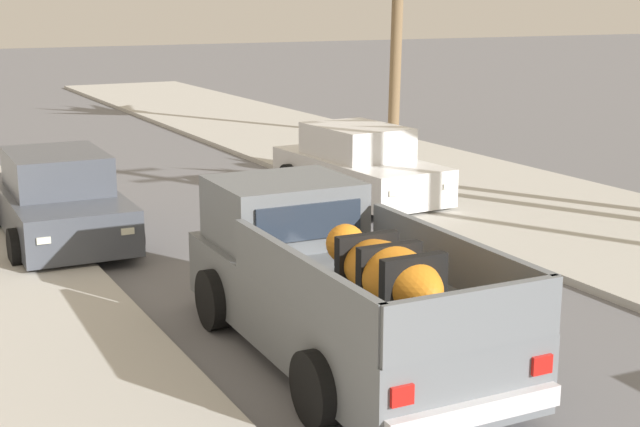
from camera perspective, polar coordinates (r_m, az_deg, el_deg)
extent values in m
cube|color=beige|center=(17.63, 14.35, 0.05)|extent=(5.37, 60.00, 0.12)
cube|color=silver|center=(13.40, -19.39, -4.54)|extent=(0.16, 60.00, 0.10)
cube|color=silver|center=(16.81, 11.07, -0.45)|extent=(0.16, 60.00, 0.10)
cube|color=slate|center=(10.25, 1.33, -5.99)|extent=(2.05, 5.15, 0.80)
cube|color=slate|center=(11.41, -2.36, 0.21)|extent=(1.76, 1.54, 0.80)
cube|color=#283342|center=(10.73, -0.71, -0.52)|extent=(1.38, 0.09, 0.44)
cube|color=#283342|center=(12.09, -3.81, 1.04)|extent=(1.46, 0.10, 0.48)
cube|color=slate|center=(8.92, -1.30, -4.37)|extent=(0.18, 3.30, 0.56)
cube|color=slate|center=(9.79, 8.42, -2.89)|extent=(0.18, 3.30, 0.56)
cube|color=slate|center=(8.01, 9.72, -6.67)|extent=(1.88, 0.15, 0.56)
cube|color=silver|center=(8.27, 9.86, -12.34)|extent=(1.83, 0.17, 0.20)
cylinder|color=black|center=(11.28, -6.73, -5.42)|extent=(0.28, 0.77, 0.76)
cylinder|color=black|center=(12.04, 2.11, -4.12)|extent=(0.28, 0.77, 0.76)
cylinder|color=black|center=(8.76, -0.16, -11.03)|extent=(0.28, 0.77, 0.76)
cylinder|color=black|center=(9.71, 10.41, -8.74)|extent=(0.28, 0.77, 0.76)
cube|color=red|center=(7.78, 5.25, -11.45)|extent=(0.22, 0.05, 0.18)
cube|color=red|center=(8.60, 13.92, -9.32)|extent=(0.22, 0.05, 0.18)
ellipsoid|color=orange|center=(9.15, 4.41, -3.81)|extent=(0.74, 1.72, 0.60)
sphere|color=orange|center=(9.93, 1.64, -1.92)|extent=(0.44, 0.44, 0.44)
cube|color=black|center=(8.77, 5.96, -4.62)|extent=(0.72, 0.14, 0.61)
cube|color=black|center=(9.15, 4.41, -3.81)|extent=(0.72, 0.14, 0.61)
cube|color=black|center=(9.54, 2.99, -3.07)|extent=(0.72, 0.14, 0.61)
cube|color=#474C56|center=(15.74, -16.17, 0.14)|extent=(1.87, 4.24, 0.72)
cube|color=#474C56|center=(15.71, -16.40, 2.63)|extent=(1.57, 2.14, 0.64)
cube|color=#283342|center=(14.77, -15.73, 1.94)|extent=(1.37, 0.12, 0.52)
cube|color=#283342|center=(16.65, -16.98, 3.11)|extent=(1.34, 0.12, 0.50)
cylinder|color=black|center=(14.73, -11.76, -1.36)|extent=(0.24, 0.65, 0.64)
cylinder|color=black|center=(14.42, -18.71, -2.12)|extent=(0.24, 0.65, 0.64)
cylinder|color=black|center=(17.20, -13.96, 0.64)|extent=(0.24, 0.65, 0.64)
cube|color=red|center=(17.86, -15.41, 2.08)|extent=(0.20, 0.05, 0.12)
cube|color=white|center=(13.84, -12.12, -1.11)|extent=(0.20, 0.05, 0.10)
cube|color=red|center=(17.68, -19.44, 1.68)|extent=(0.20, 0.05, 0.12)
cube|color=white|center=(13.61, -17.15, -1.65)|extent=(0.20, 0.05, 0.10)
cube|color=silver|center=(18.31, 2.48, 2.47)|extent=(1.96, 4.28, 0.72)
cube|color=silver|center=(18.27, 2.33, 4.62)|extent=(1.62, 2.17, 0.64)
cube|color=#283342|center=(17.48, 4.05, 4.13)|extent=(1.37, 0.15, 0.52)
cube|color=#283342|center=(19.09, 0.75, 4.95)|extent=(1.34, 0.15, 0.50)
cylinder|color=black|center=(17.82, 7.19, 1.37)|extent=(0.25, 0.65, 0.64)
cylinder|color=black|center=(16.80, 2.30, 0.73)|extent=(0.25, 0.65, 0.64)
cylinder|color=black|center=(19.90, 2.63, 2.72)|extent=(0.25, 0.65, 0.64)
cylinder|color=black|center=(19.00, -1.95, 2.21)|extent=(0.25, 0.65, 0.64)
cube|color=red|center=(20.38, 0.76, 3.91)|extent=(0.20, 0.05, 0.12)
cube|color=white|center=(16.97, 8.11, 1.72)|extent=(0.20, 0.05, 0.10)
cube|color=red|center=(19.76, -2.39, 3.60)|extent=(0.20, 0.05, 0.12)
cube|color=white|center=(16.24, 4.69, 1.29)|extent=(0.20, 0.05, 0.10)
cylinder|color=brown|center=(26.11, 4.88, 11.26)|extent=(0.33, 0.50, 6.11)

